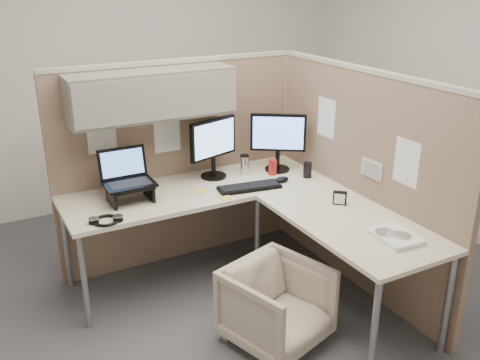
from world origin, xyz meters
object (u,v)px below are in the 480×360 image
desk (251,206)px  office_chair (277,302)px  keyboard (249,187)px  monitor_left (213,144)px

desk → office_chair: 0.72m
office_chair → keyboard: 0.95m
keyboard → office_chair: bearing=-98.8°
keyboard → monitor_left: bearing=118.1°
office_chair → monitor_left: size_ratio=1.24×
desk → office_chair: (-0.15, -0.59, -0.40)m
office_chair → desk: bearing=58.7°
monitor_left → keyboard: size_ratio=1.00×
desk → keyboard: 0.23m
monitor_left → desk: bearing=-104.7°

